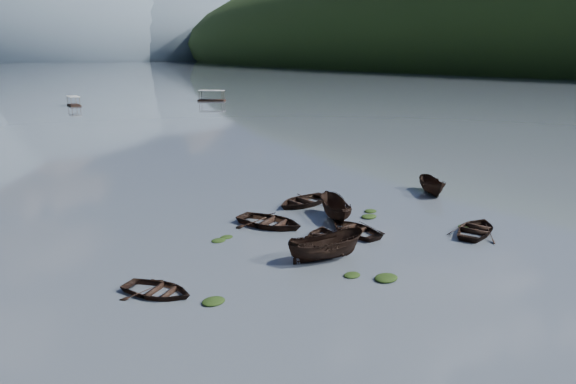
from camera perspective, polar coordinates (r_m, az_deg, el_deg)
ground_plane at (r=29.26m, az=13.70°, el=-8.89°), size 2400.00×2400.00×0.00m
haze_mtn_c at (r=931.36m, az=-25.58°, el=13.10°), size 520.00×520.00×260.00m
haze_mtn_d at (r=978.56m, az=-14.88°, el=14.08°), size 520.00×520.00×220.00m
rowboat_0 at (r=27.13m, az=-14.28°, el=-10.92°), size 4.39×4.71×0.79m
rowboat_1 at (r=33.17m, az=3.84°, el=-5.53°), size 4.93×5.11×0.86m
rowboat_2 at (r=30.52m, az=4.19°, el=-7.43°), size 5.09×2.78×1.86m
rowboat_3 at (r=35.02m, az=7.35°, el=-4.49°), size 3.14×4.35×0.89m
rowboat_4 at (r=36.92m, az=20.19°, el=-4.29°), size 5.38×4.64×0.94m
rowboat_5 at (r=45.85m, az=15.67°, el=-0.18°), size 3.57×4.50×1.65m
rowboat_6 at (r=36.05m, az=-2.02°, el=-3.78°), size 5.31×6.02×1.03m
rowboat_7 at (r=40.99m, az=1.70°, el=-1.41°), size 5.35×4.15×1.02m
rowboat_8 at (r=37.72m, az=5.22°, el=-2.97°), size 3.40×4.88×1.77m
weed_clump_0 at (r=25.76m, az=-8.28°, el=-12.06°), size 1.17×0.96×0.26m
weed_clump_1 at (r=28.49m, az=7.13°, el=-9.24°), size 0.98×0.78×0.21m
weed_clump_2 at (r=28.36m, az=10.84°, el=-9.52°), size 1.36×1.08×0.29m
weed_clump_3 at (r=39.68m, az=9.16°, el=-2.18°), size 0.99×0.84×0.22m
weed_clump_4 at (r=37.85m, az=19.00°, el=-3.70°), size 0.99×0.78×0.20m
weed_clump_5 at (r=33.50m, az=-7.72°, el=-5.43°), size 0.96×0.78×0.20m
weed_clump_6 at (r=34.07m, az=-6.84°, el=-5.04°), size 0.85×0.71×0.18m
weed_clump_7 at (r=38.28m, az=8.98°, el=-2.82°), size 1.23×0.98×0.27m
pontoon_centre at (r=127.76m, az=-22.67°, el=8.82°), size 2.53×5.50×2.07m
pontoon_right at (r=131.38m, az=-8.46°, el=9.96°), size 6.82×6.44×2.54m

